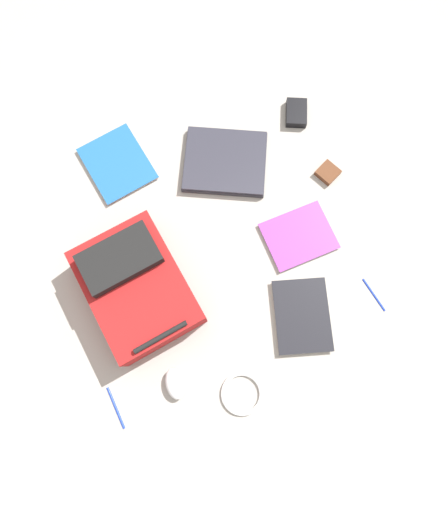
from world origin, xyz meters
TOP-DOWN VIEW (x-y plane):
  - ground_plane at (0.00, 0.00)m, footprint 3.44×3.44m
  - backpack at (0.31, 0.05)m, footprint 0.40×0.48m
  - laptop at (-0.10, -0.34)m, footprint 0.38×0.35m
  - book_blue at (-0.21, 0.29)m, footprint 0.23×0.29m
  - book_comic at (-0.29, 0.01)m, footprint 0.27×0.23m
  - book_manual at (0.29, -0.44)m, footprint 0.28×0.31m
  - computer_mouse at (0.26, 0.39)m, footprint 0.06×0.10m
  - cable_coil at (0.06, 0.48)m, footprint 0.14×0.14m
  - power_brick at (-0.43, -0.47)m, footprint 0.11×0.13m
  - pen_black at (-0.48, 0.28)m, footprint 0.04×0.13m
  - pen_blue at (0.47, 0.42)m, footprint 0.04×0.14m
  - earbud_pouch at (-0.47, -0.20)m, footprint 0.10×0.10m

SIDE VIEW (x-z plane):
  - ground_plane at x=0.00m, z-range 0.00..0.00m
  - pen_black at x=-0.48m, z-range 0.00..0.01m
  - pen_blue at x=0.47m, z-range 0.00..0.01m
  - cable_coil at x=0.06m, z-range 0.00..0.01m
  - book_comic at x=-0.29m, z-range 0.00..0.01m
  - book_manual at x=0.29m, z-range 0.00..0.02m
  - book_blue at x=-0.21m, z-range 0.00..0.02m
  - earbud_pouch at x=-0.47m, z-range 0.00..0.02m
  - laptop at x=-0.10m, z-range 0.00..0.03m
  - power_brick at x=-0.43m, z-range 0.00..0.03m
  - computer_mouse at x=0.26m, z-range 0.00..0.04m
  - backpack at x=0.31m, z-range -0.01..0.16m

